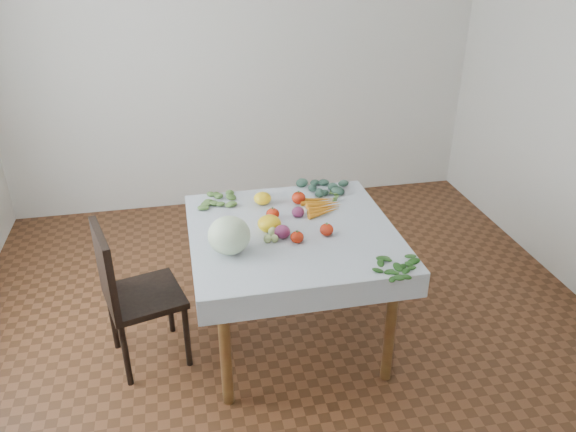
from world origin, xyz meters
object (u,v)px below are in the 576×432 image
chair (128,289)px  table (292,246)px  heirloom_back (262,198)px  carrot_bunch (322,206)px  cabbage (229,235)px

chair → table: bearing=0.9°
heirloom_back → carrot_bunch: bearing=-21.0°
chair → heirloom_back: (0.81, 0.37, 0.29)m
table → heirloom_back: bearing=107.2°
cabbage → carrot_bunch: (0.59, 0.39, -0.08)m
chair → carrot_bunch: bearing=11.7°
chair → carrot_bunch: 1.20m
table → chair: size_ratio=1.14×
chair → cabbage: 0.67m
cabbage → heirloom_back: 0.58m
cabbage → carrot_bunch: size_ratio=0.86×
chair → heirloom_back: bearing=24.4°
table → heirloom_back: size_ratio=9.50×
heirloom_back → chair: bearing=-155.6°
cabbage → heirloom_back: bearing=63.5°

